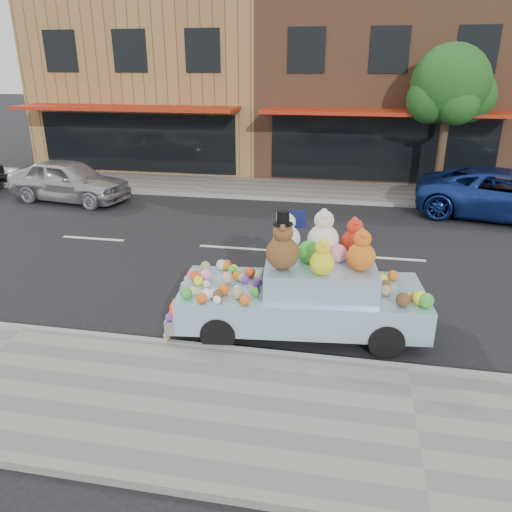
% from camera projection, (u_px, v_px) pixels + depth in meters
% --- Properties ---
extents(ground, '(120.00, 120.00, 0.00)m').
position_uv_depth(ground, '(389.00, 259.00, 12.48)').
color(ground, black).
rests_on(ground, ground).
extents(near_sidewalk, '(60.00, 3.00, 0.12)m').
position_uv_depth(near_sidewalk, '(417.00, 434.00, 6.51)').
color(near_sidewalk, gray).
rests_on(near_sidewalk, ground).
extents(far_sidewalk, '(60.00, 3.00, 0.12)m').
position_uv_depth(far_sidewalk, '(379.00, 193.00, 18.41)').
color(far_sidewalk, gray).
rests_on(far_sidewalk, ground).
extents(near_kerb, '(60.00, 0.12, 0.13)m').
position_uv_depth(near_kerb, '(407.00, 369.00, 7.88)').
color(near_kerb, gray).
rests_on(near_kerb, ground).
extents(far_kerb, '(60.00, 0.12, 0.13)m').
position_uv_depth(far_kerb, '(380.00, 204.00, 17.03)').
color(far_kerb, gray).
rests_on(far_kerb, ground).
extents(storefront_left, '(10.00, 9.80, 7.30)m').
position_uv_depth(storefront_left, '(167.00, 83.00, 23.86)').
color(storefront_left, olive).
rests_on(storefront_left, ground).
extents(storefront_mid, '(10.00, 9.80, 7.30)m').
position_uv_depth(storefront_mid, '(381.00, 85.00, 22.11)').
color(storefront_mid, brown).
rests_on(storefront_mid, ground).
extents(street_tree, '(3.00, 2.70, 5.22)m').
position_uv_depth(street_tree, '(450.00, 91.00, 16.78)').
color(street_tree, '#38281C').
rests_on(street_tree, ground).
extents(car_silver, '(4.53, 2.37, 1.47)m').
position_uv_depth(car_silver, '(69.00, 180.00, 17.38)').
color(car_silver, '#B1B0B5').
rests_on(car_silver, ground).
extents(car_blue, '(5.90, 3.75, 1.52)m').
position_uv_depth(car_blue, '(509.00, 195.00, 15.39)').
color(car_blue, navy).
rests_on(car_blue, ground).
extents(art_car, '(4.64, 2.19, 2.36)m').
position_uv_depth(art_car, '(304.00, 289.00, 8.88)').
color(art_car, black).
rests_on(art_car, ground).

